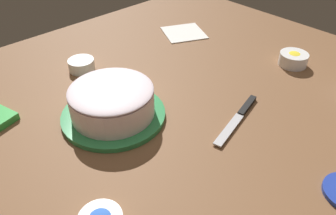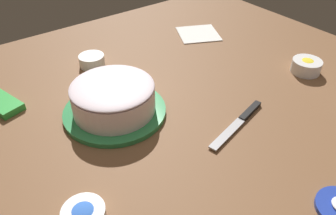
# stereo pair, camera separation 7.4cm
# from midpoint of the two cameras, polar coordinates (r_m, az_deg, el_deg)

# --- Properties ---
(ground_plane) EXTENTS (1.54, 1.54, 0.00)m
(ground_plane) POSITION_cam_midpoint_polar(r_m,az_deg,el_deg) (0.89, 2.65, -1.97)
(ground_plane) COLOR brown
(frosted_cake) EXTENTS (0.28, 0.28, 0.10)m
(frosted_cake) POSITION_cam_midpoint_polar(r_m,az_deg,el_deg) (0.88, -11.88, 0.68)
(frosted_cake) COLOR #339351
(frosted_cake) RESTS_ON ground_plane
(spreading_knife) EXTENTS (0.08, 0.23, 0.01)m
(spreading_knife) POSITION_cam_midpoint_polar(r_m,az_deg,el_deg) (0.90, 9.92, -1.34)
(spreading_knife) COLOR silver
(spreading_knife) RESTS_ON ground_plane
(sprinkle_bowl_yellow) EXTENTS (0.09, 0.09, 0.04)m
(sprinkle_bowl_yellow) POSITION_cam_midpoint_polar(r_m,az_deg,el_deg) (1.17, 18.94, 7.88)
(sprinkle_bowl_yellow) COLOR white
(sprinkle_bowl_yellow) RESTS_ON ground_plane
(sprinkle_bowl_green) EXTENTS (0.08, 0.08, 0.04)m
(sprinkle_bowl_green) POSITION_cam_midpoint_polar(r_m,az_deg,el_deg) (1.13, -16.41, 7.01)
(sprinkle_bowl_green) COLOR white
(sprinkle_bowl_green) RESTS_ON ground_plane
(paper_napkin) EXTENTS (0.20, 0.20, 0.01)m
(paper_napkin) POSITION_cam_midpoint_polar(r_m,az_deg,el_deg) (1.34, 1.10, 12.67)
(paper_napkin) COLOR white
(paper_napkin) RESTS_ON ground_plane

